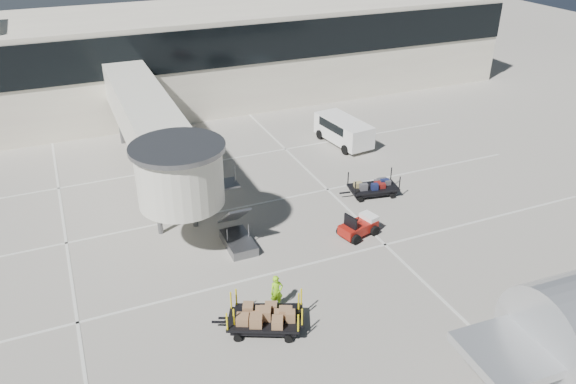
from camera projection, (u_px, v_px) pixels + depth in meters
name	position (u px, v px, depth m)	size (l,w,h in m)	color
ground	(300.00, 293.00, 26.88)	(140.00, 140.00, 0.00)	#B2AD9F
lane_markings	(227.00, 207.00, 34.21)	(40.00, 30.00, 0.02)	silver
terminal	(157.00, 59.00, 49.09)	(64.00, 12.11, 15.20)	white
jet_bridge	(156.00, 133.00, 33.43)	(5.70, 20.40, 6.03)	silver
baggage_tug	(359.00, 227.00, 31.24)	(2.42, 1.89, 1.46)	maroon
suitcase_cart	(373.00, 188.00, 35.35)	(3.82, 2.00, 1.46)	black
box_cart_near	(261.00, 319.00, 24.40)	(3.84, 2.72, 1.51)	black
box_cart_far	(268.00, 315.00, 24.68)	(3.75, 2.57, 1.46)	black
ground_worker	(277.00, 292.00, 25.62)	(0.62, 0.41, 1.71)	#86D716
minivan	(343.00, 129.00, 42.44)	(2.77, 5.32, 1.93)	white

